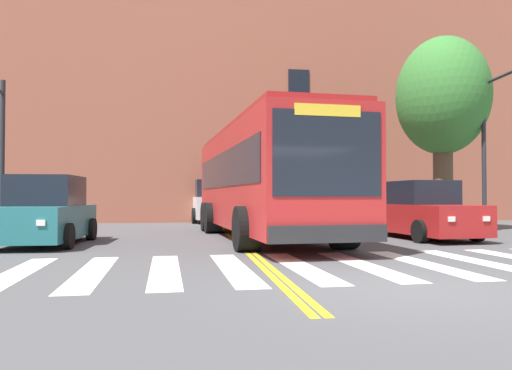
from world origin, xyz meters
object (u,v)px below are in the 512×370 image
(city_bus, at_px, (263,179))
(car_white_behind_bus, at_px, (211,202))
(traffic_light_near_corner, at_px, (505,119))
(traffic_light_overhead, at_px, (319,147))
(car_red_far_lane, at_px, (420,212))
(car_teal_near_lane, at_px, (46,214))
(street_tree_curbside_large, at_px, (442,98))

(city_bus, xyz_separation_m, car_white_behind_bus, (-1.14, 10.43, -0.84))
(traffic_light_near_corner, relative_size, traffic_light_overhead, 1.24)
(city_bus, distance_m, car_white_behind_bus, 10.53)
(traffic_light_near_corner, bearing_deg, car_red_far_lane, -166.49)
(car_teal_near_lane, bearing_deg, street_tree_curbside_large, 17.05)
(car_red_far_lane, height_order, car_white_behind_bus, car_white_behind_bus)
(car_red_far_lane, xyz_separation_m, car_white_behind_bus, (-6.08, 11.01, 0.21))
(car_white_behind_bus, xyz_separation_m, traffic_light_overhead, (3.43, -8.75, 2.05))
(car_teal_near_lane, distance_m, traffic_light_near_corner, 15.09)
(car_red_far_lane, bearing_deg, traffic_light_near_corner, 13.51)
(car_teal_near_lane, relative_size, traffic_light_near_corner, 0.75)
(car_teal_near_lane, relative_size, car_red_far_lane, 0.89)
(traffic_light_near_corner, distance_m, street_tree_curbside_large, 3.14)
(car_red_far_lane, xyz_separation_m, street_tree_curbside_large, (2.75, 3.62, 4.41))
(car_teal_near_lane, bearing_deg, city_bus, 11.10)
(city_bus, xyz_separation_m, traffic_light_overhead, (2.29, 1.68, 1.22))
(car_white_behind_bus, bearing_deg, city_bus, -83.79)
(car_red_far_lane, bearing_deg, car_teal_near_lane, -176.71)
(car_white_behind_bus, relative_size, traffic_light_near_corner, 0.89)
(city_bus, height_order, car_white_behind_bus, city_bus)
(car_red_far_lane, height_order, traffic_light_near_corner, traffic_light_near_corner)
(city_bus, xyz_separation_m, street_tree_curbside_large, (7.69, 3.04, 3.37))
(car_teal_near_lane, height_order, traffic_light_near_corner, traffic_light_near_corner)
(traffic_light_near_corner, bearing_deg, city_bus, -178.16)
(city_bus, relative_size, car_teal_near_lane, 2.66)
(street_tree_curbside_large, bearing_deg, car_white_behind_bus, 140.08)
(city_bus, height_order, street_tree_curbside_large, street_tree_curbside_large)
(city_bus, xyz_separation_m, car_teal_near_lane, (-6.20, -1.22, -1.01))
(car_teal_near_lane, height_order, street_tree_curbside_large, street_tree_curbside_large)
(car_red_far_lane, bearing_deg, city_bus, 173.36)
(car_teal_near_lane, bearing_deg, car_red_far_lane, 3.29)
(traffic_light_near_corner, bearing_deg, street_tree_curbside_large, 105.90)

